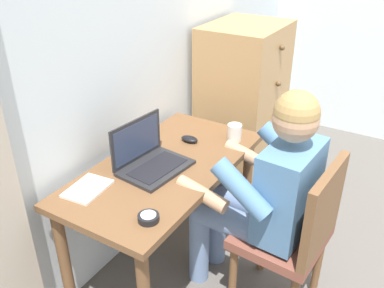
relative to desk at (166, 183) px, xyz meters
name	(u,v)px	position (x,y,z in m)	size (l,w,h in m)	color
wall_back	(128,41)	(0.23, 0.37, 0.64)	(4.80, 0.05, 2.50)	silver
desk	(166,183)	(0.00, 0.00, 0.00)	(1.16, 0.59, 0.72)	brown
dresser	(242,109)	(1.08, 0.07, 0.00)	(0.60, 0.51, 1.21)	tan
chair	(295,233)	(0.10, -0.68, -0.11)	(0.45, 0.43, 0.88)	brown
person_seated	(264,189)	(0.11, -0.49, 0.07)	(0.55, 0.60, 1.20)	#6B84AD
laptop	(149,158)	(-0.06, 0.05, 0.16)	(0.37, 0.29, 0.24)	#232326
computer_mouse	(189,139)	(0.28, 0.02, 0.13)	(0.06, 0.10, 0.03)	black
desk_clock	(148,218)	(-0.40, -0.19, 0.13)	(0.09, 0.09, 0.03)	black
notebook_pad	(88,189)	(-0.37, 0.18, 0.12)	(0.21, 0.15, 0.01)	silver
coffee_mug	(235,132)	(0.43, -0.18, 0.16)	(0.12, 0.08, 0.09)	silver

